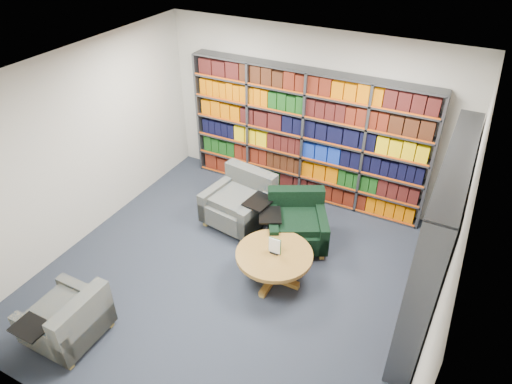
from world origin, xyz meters
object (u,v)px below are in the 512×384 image
at_px(chair_green_right, 296,223).
at_px(chair_teal_front, 70,321).
at_px(chair_teal_left, 242,202).
at_px(coffee_table, 274,259).

distance_m(chair_green_right, chair_teal_front, 3.32).
distance_m(chair_teal_left, chair_green_right, 0.97).
distance_m(chair_teal_left, chair_teal_front, 3.04).
height_order(chair_green_right, coffee_table, chair_green_right).
xyz_separation_m(chair_green_right, coffee_table, (0.08, -0.93, 0.08)).
relative_size(chair_green_right, coffee_table, 1.11).
xyz_separation_m(chair_teal_front, coffee_table, (1.69, 1.96, 0.09)).
bearing_deg(chair_green_right, coffee_table, -85.38).
relative_size(chair_teal_front, coffee_table, 0.91).
bearing_deg(coffee_table, chair_green_right, 94.62).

